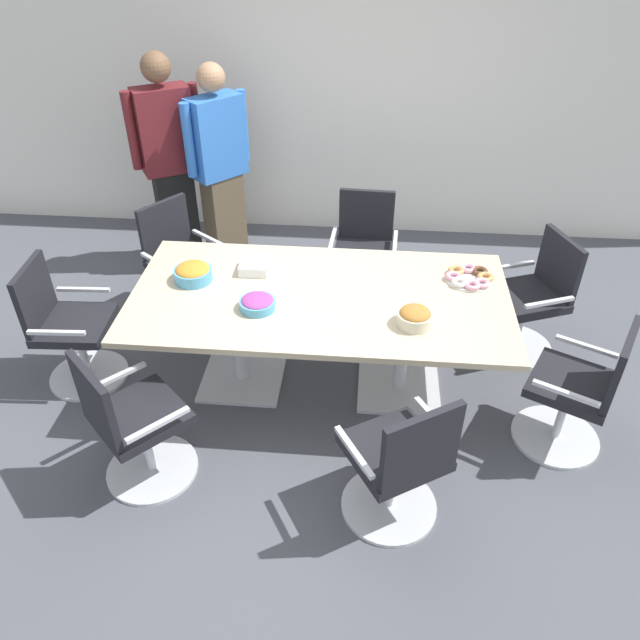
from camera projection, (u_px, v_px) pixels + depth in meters
name	position (u px, v px, depth m)	size (l,w,h in m)	color
ground_plane	(320.00, 383.00, 4.32)	(10.00, 10.00, 0.01)	#4C4F56
back_wall	(344.00, 83.00, 5.42)	(8.00, 0.10, 2.80)	white
conference_table	(320.00, 311.00, 3.95)	(2.40, 1.20, 0.75)	#CCB793
office_chair_0	(531.00, 303.00, 4.41)	(0.70, 0.70, 0.91)	silver
office_chair_1	(363.00, 256.00, 4.94)	(0.57, 0.57, 0.91)	silver
office_chair_2	(182.00, 267.00, 4.81)	(0.76, 0.76, 0.91)	silver
office_chair_3	(69.00, 331.00, 4.14)	(0.57, 0.57, 0.91)	silver
office_chair_4	(133.00, 427.00, 3.42)	(0.76, 0.76, 0.91)	silver
office_chair_5	(399.00, 465.00, 3.20)	(0.74, 0.74, 0.91)	silver
office_chair_6	(579.00, 394.00, 3.64)	(0.73, 0.73, 0.91)	silver
person_standing_0	(170.00, 161.00, 5.12)	(0.57, 0.41, 1.82)	black
person_standing_1	(220.00, 166.00, 5.16)	(0.48, 0.50, 1.74)	brown
snack_bowl_chips_orange	(193.00, 273.00, 3.98)	(0.25, 0.25, 0.12)	#4C9EC6
snack_bowl_candy_mix	(257.00, 303.00, 3.73)	(0.22, 0.22, 0.08)	#4C9EC6
snack_bowl_pretzels	(415.00, 317.00, 3.59)	(0.21, 0.21, 0.12)	beige
donut_platter	(469.00, 277.00, 4.00)	(0.32, 0.32, 0.04)	white
napkin_pile	(255.00, 267.00, 4.08)	(0.19, 0.19, 0.07)	white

